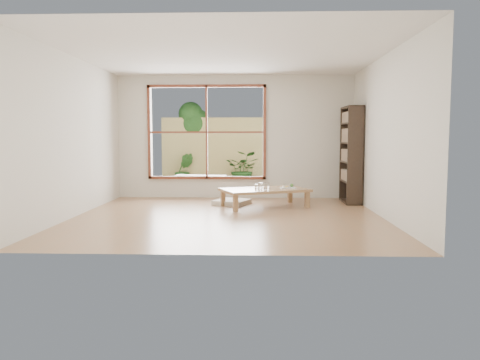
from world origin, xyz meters
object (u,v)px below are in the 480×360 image
object	(u,v)px
food_tray	(289,187)
low_table	(265,191)
garden_bench	(201,178)
bookshelf	(351,155)

from	to	relation	value
food_tray	low_table	bearing A→B (deg)	-175.51
low_table	garden_bench	size ratio (longest dim) A/B	1.42
bookshelf	food_tray	size ratio (longest dim) A/B	6.40
low_table	food_tray	distance (m)	0.47
bookshelf	food_tray	distance (m)	1.49
bookshelf	low_table	bearing A→B (deg)	-159.90
low_table	garden_bench	world-z (taller)	garden_bench
garden_bench	food_tray	bearing A→B (deg)	-40.34
bookshelf	garden_bench	size ratio (longest dim) A/B	1.52
low_table	food_tray	bearing A→B (deg)	-10.88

